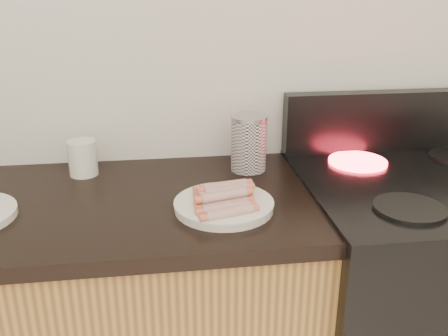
{
  "coord_description": "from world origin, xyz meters",
  "views": [
    {
      "loc": [
        -0.0,
        0.45,
        1.46
      ],
      "look_at": [
        0.16,
        1.62,
        1.0
      ],
      "focal_mm": 40.0,
      "sensor_mm": 36.0,
      "label": 1
    }
  ],
  "objects": [
    {
      "name": "wall_back",
      "position": [
        0.0,
        2.0,
        1.3
      ],
      "size": [
        4.0,
        0.04,
        2.6
      ],
      "primitive_type": "cube",
      "color": "silver",
      "rests_on": "ground"
    },
    {
      "name": "stove",
      "position": [
        0.78,
        1.68,
        0.46
      ],
      "size": [
        0.76,
        0.65,
        0.91
      ],
      "color": "black",
      "rests_on": "floor"
    },
    {
      "name": "stove_panel",
      "position": [
        0.78,
        1.96,
        1.01
      ],
      "size": [
        0.76,
        0.06,
        0.2
      ],
      "primitive_type": "cube",
      "color": "black",
      "rests_on": "stove"
    },
    {
      "name": "burner_near_left",
      "position": [
        0.61,
        1.51,
        0.92
      ],
      "size": [
        0.18,
        0.18,
        0.01
      ],
      "primitive_type": "cylinder",
      "color": "black",
      "rests_on": "stove"
    },
    {
      "name": "burner_far_left",
      "position": [
        0.61,
        1.84,
        0.92
      ],
      "size": [
        0.18,
        0.18,
        0.01
      ],
      "primitive_type": "cylinder",
      "color": "#FF1E2D",
      "rests_on": "stove"
    },
    {
      "name": "main_plate",
      "position": [
        0.15,
        1.59,
        0.91
      ],
      "size": [
        0.26,
        0.26,
        0.02
      ],
      "primitive_type": "cylinder",
      "rotation": [
        0.0,
        0.0,
        -0.05
      ],
      "color": "white",
      "rests_on": "counter_slab"
    },
    {
      "name": "hotdog_pile",
      "position": [
        0.15,
        1.59,
        0.94
      ],
      "size": [
        0.12,
        0.21,
        0.05
      ],
      "rotation": [
        0.0,
        0.0,
        0.23
      ],
      "color": "maroon",
      "rests_on": "main_plate"
    },
    {
      "name": "canister",
      "position": [
        0.26,
        1.86,
        0.99
      ],
      "size": [
        0.11,
        0.11,
        0.17
      ],
      "rotation": [
        0.0,
        0.0,
        0.19
      ],
      "color": "silver",
      "rests_on": "counter_slab"
    },
    {
      "name": "mug",
      "position": [
        -0.23,
        1.89,
        0.95
      ],
      "size": [
        0.1,
        0.1,
        0.11
      ],
      "primitive_type": "cylinder",
      "rotation": [
        0.0,
        0.0,
        0.25
      ],
      "color": "silver",
      "rests_on": "counter_slab"
    }
  ]
}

